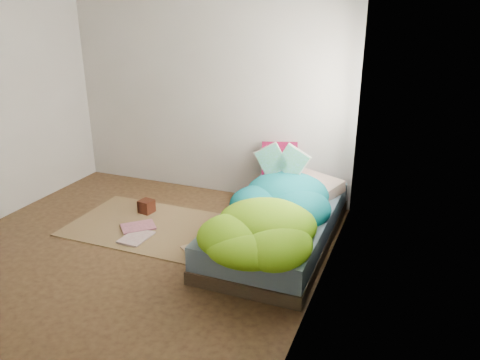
# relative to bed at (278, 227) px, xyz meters

# --- Properties ---
(ground) EXTENTS (3.50, 3.50, 0.00)m
(ground) POSITION_rel_bed_xyz_m (-1.22, -0.72, -0.17)
(ground) COLOR #3A2416
(ground) RESTS_ON ground
(room_walls) EXTENTS (3.54, 3.54, 2.62)m
(room_walls) POSITION_rel_bed_xyz_m (-1.21, -0.71, 1.46)
(room_walls) COLOR #BCB8B2
(room_walls) RESTS_ON ground
(bed) EXTENTS (1.00, 2.00, 0.34)m
(bed) POSITION_rel_bed_xyz_m (0.00, 0.00, 0.00)
(bed) COLOR #322A1B
(bed) RESTS_ON ground
(duvet) EXTENTS (0.96, 1.84, 0.34)m
(duvet) POSITION_rel_bed_xyz_m (0.00, -0.22, 0.34)
(duvet) COLOR #076E76
(duvet) RESTS_ON bed
(rug) EXTENTS (1.60, 1.10, 0.01)m
(rug) POSITION_rel_bed_xyz_m (-1.37, -0.17, -0.16)
(rug) COLOR brown
(rug) RESTS_ON ground
(pillow_floral) EXTENTS (0.64, 0.54, 0.12)m
(pillow_floral) POSITION_rel_bed_xyz_m (0.20, 0.62, 0.23)
(pillow_floral) COLOR beige
(pillow_floral) RESTS_ON bed
(pillow_magenta) EXTENTS (0.42, 0.25, 0.40)m
(pillow_magenta) POSITION_rel_bed_xyz_m (-0.28, 0.92, 0.37)
(pillow_magenta) COLOR #4A0420
(pillow_magenta) RESTS_ON bed
(open_book) EXTENTS (0.46, 0.14, 0.27)m
(open_book) POSITION_rel_bed_xyz_m (-0.09, 0.36, 0.65)
(open_book) COLOR green
(open_book) RESTS_ON duvet
(wooden_box) EXTENTS (0.16, 0.16, 0.14)m
(wooden_box) POSITION_rel_bed_xyz_m (-1.56, 0.11, -0.08)
(wooden_box) COLOR #36160C
(wooden_box) RESTS_ON rug
(floor_book_a) EXTENTS (0.26, 0.34, 0.03)m
(floor_book_a) POSITION_rel_bed_xyz_m (-1.44, -0.47, -0.14)
(floor_book_a) COLOR beige
(floor_book_a) RESTS_ON rug
(floor_book_b) EXTENTS (0.41, 0.41, 0.03)m
(floor_book_b) POSITION_rel_bed_xyz_m (-1.51, -0.18, -0.14)
(floor_book_b) COLOR #CF7793
(floor_book_b) RESTS_ON rug
(floor_book_c) EXTENTS (0.34, 0.32, 0.02)m
(floor_book_c) POSITION_rel_bed_xyz_m (-0.70, -0.56, -0.15)
(floor_book_c) COLOR tan
(floor_book_c) RESTS_ON rug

